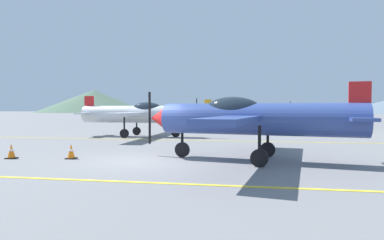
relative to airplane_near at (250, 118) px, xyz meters
The scene contains 9 objects.
ground_plane 4.46m from the airplane_near, behind, with size 400.00×400.00×0.00m, color slate.
apron_line_near 6.03m from the airplane_near, 134.90° to the right, with size 80.00×0.16×0.01m, color yellow.
apron_line_far 8.54m from the airplane_near, 119.26° to the left, with size 80.00×0.16×0.01m, color yellow.
airplane_near is the anchor object (origin of this frame).
airplane_mid 12.13m from the airplane_near, 128.97° to the left, with size 8.32×9.60×2.89m.
airplane_far 19.49m from the airplane_near, 90.43° to the left, with size 8.30×9.58×2.89m.
traffic_cone_front 7.07m from the airplane_near, behind, with size 0.36×0.36×0.59m.
traffic_cone_side 9.42m from the airplane_near, behind, with size 0.36×0.36×0.59m.
hill_left 171.58m from the airplane_near, 118.33° to the left, with size 59.23×59.23×12.09m, color #4C6651.
Camera 1 is at (3.94, -11.59, 1.97)m, focal length 30.12 mm.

